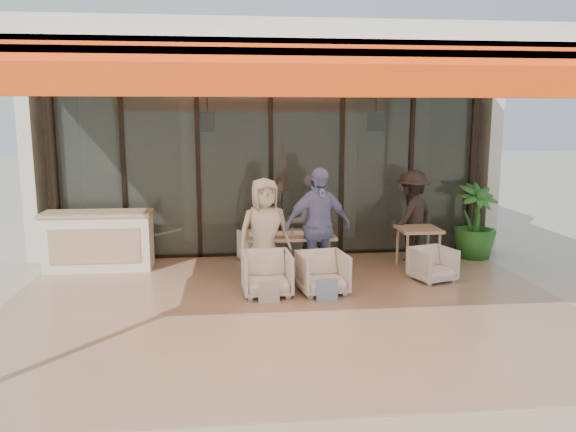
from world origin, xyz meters
name	(u,v)px	position (x,y,z in m)	size (l,w,h in m)	color
ground	(288,308)	(0.00, 0.00, 0.00)	(70.00, 70.00, 0.00)	#C6B293
terrace_floor	(288,307)	(0.00, 0.00, 0.01)	(8.00, 6.00, 0.01)	tan
terrace_structure	(290,68)	(0.00, -0.26, 3.25)	(8.00, 6.00, 3.40)	silver
glass_storefront	(271,173)	(0.00, 3.00, 1.60)	(8.08, 0.10, 3.20)	#9EADA3
interior_block	(263,136)	(0.01, 5.31, 2.23)	(9.05, 3.62, 3.52)	silver
host_counter	(99,241)	(-3.06, 2.30, 0.53)	(1.85, 0.65, 1.04)	silver
dining_table	(288,237)	(0.17, 1.54, 0.69)	(1.50, 0.90, 0.93)	tan
chair_far_left	(260,245)	(-0.25, 2.49, 0.34)	(0.67, 0.62, 0.69)	white
chair_far_right	(305,244)	(0.59, 2.49, 0.35)	(0.68, 0.63, 0.70)	white
chair_near_left	(267,272)	(-0.25, 0.59, 0.37)	(0.72, 0.67, 0.74)	white
chair_near_right	(323,271)	(0.59, 0.59, 0.35)	(0.69, 0.65, 0.71)	white
diner_navy	(261,228)	(-0.25, 1.99, 0.76)	(0.55, 0.36, 1.52)	#192037
diner_grey	(310,223)	(0.59, 1.99, 0.83)	(0.81, 0.63, 1.66)	slate
diner_cream	(265,233)	(-0.25, 1.09, 0.86)	(0.84, 0.55, 1.72)	beige
diner_periwinkle	(318,227)	(0.59, 1.09, 0.94)	(1.10, 0.46, 1.87)	#7382C0
tote_bag_cream	(269,293)	(-0.25, 0.19, 0.17)	(0.30, 0.10, 0.34)	silver
tote_bag_blue	(327,291)	(0.59, 0.19, 0.17)	(0.30, 0.10, 0.34)	#99BFD8
side_table	(418,234)	(2.48, 1.77, 0.64)	(0.70, 0.70, 0.74)	tan
side_chair	(433,263)	(2.48, 1.02, 0.31)	(0.61, 0.57, 0.62)	white
standing_woman	(412,216)	(2.55, 2.37, 0.84)	(1.09, 0.63, 1.69)	black
potted_palm	(475,222)	(3.78, 2.40, 0.71)	(0.80, 0.80, 1.42)	#1E5919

